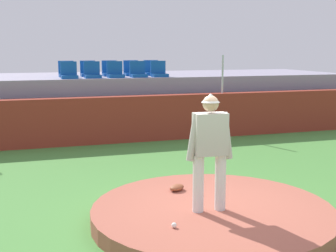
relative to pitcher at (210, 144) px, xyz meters
The scene contains 18 objects.
ground_plane 1.29m from the pitcher, 49.04° to the left, with size 60.00×60.00×0.00m, color #478439.
pitchers_mound 1.17m from the pitcher, 49.04° to the left, with size 3.75×3.75×0.25m, color #A55744.
pitcher is the anchor object (origin of this frame).
baseball 1.32m from the pitcher, 145.91° to the right, with size 0.07×0.07×0.07m, color white.
fielding_glove 1.45m from the pitcher, 97.98° to the left, with size 0.30×0.20×0.11m, color brown.
brick_barrier 6.68m from the pitcher, 88.99° to the left, with size 17.62×0.40×1.33m, color maroon.
fence_post_right 7.40m from the pitcher, 64.29° to the left, with size 0.06×0.06×1.15m, color silver.
bleacher_platform 9.45m from the pitcher, 89.29° to the left, with size 16.55×4.34×1.79m, color gray.
stadium_chair_0 7.91m from the pitcher, 99.26° to the left, with size 0.48×0.44×0.50m.
stadium_chair_1 7.86m from the pitcher, 94.20° to the left, with size 0.48×0.44×0.50m.
stadium_chair_2 7.83m from the pitcher, 89.06° to the left, with size 0.48×0.44×0.50m.
stadium_chair_3 7.85m from the pitcher, 83.81° to the left, with size 0.48×0.44×0.50m.
stadium_chair_4 7.95m from the pitcher, 78.94° to the left, with size 0.48×0.44×0.50m.
stadium_chair_5 8.82m from the pitcher, 98.23° to the left, with size 0.48×0.44×0.50m.
stadium_chair_6 8.76m from the pitcher, 93.76° to the left, with size 0.48×0.44×0.50m.
stadium_chair_7 8.73m from the pitcher, 89.17° to the left, with size 0.48×0.44×0.50m.
stadium_chair_8 8.74m from the pitcher, 84.47° to the left, with size 0.48×0.44×0.50m.
stadium_chair_9 8.85m from the pitcher, 79.99° to the left, with size 0.48×0.44×0.50m.
Camera 1 is at (-2.70, -6.21, 2.65)m, focal length 48.69 mm.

